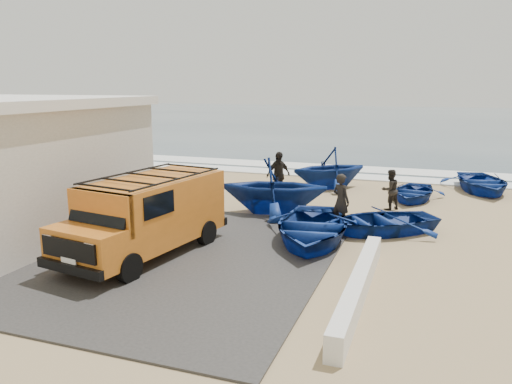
% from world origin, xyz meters
% --- Properties ---
extents(ground, '(160.00, 160.00, 0.00)m').
position_xyz_m(ground, '(0.00, 0.00, 0.00)').
color(ground, tan).
extents(slab, '(12.00, 10.00, 0.05)m').
position_xyz_m(slab, '(-2.00, -2.00, 0.03)').
color(slab, '#3A3835').
rests_on(slab, ground).
extents(ocean, '(180.00, 88.00, 0.01)m').
position_xyz_m(ocean, '(0.00, 56.00, 0.00)').
color(ocean, '#385166').
rests_on(ocean, ground).
extents(surf_line, '(180.00, 1.60, 0.06)m').
position_xyz_m(surf_line, '(0.00, 12.00, 0.03)').
color(surf_line, white).
rests_on(surf_line, ground).
extents(surf_wash, '(180.00, 2.20, 0.04)m').
position_xyz_m(surf_wash, '(0.00, 14.50, 0.02)').
color(surf_wash, white).
rests_on(surf_wash, ground).
extents(parapet, '(0.35, 6.00, 0.55)m').
position_xyz_m(parapet, '(5.00, -3.00, 0.28)').
color(parapet, silver).
rests_on(parapet, ground).
extents(van, '(2.86, 5.51, 2.25)m').
position_xyz_m(van, '(-1.01, -2.03, 1.21)').
color(van, orange).
rests_on(van, ground).
extents(boat_near_left, '(3.89, 4.99, 0.94)m').
position_xyz_m(boat_near_left, '(3.04, 0.62, 0.47)').
color(boat_near_left, navy).
rests_on(boat_near_left, ground).
extents(boat_near_right, '(4.66, 4.36, 0.79)m').
position_xyz_m(boat_near_right, '(4.90, 2.29, 0.39)').
color(boat_near_right, navy).
rests_on(boat_near_right, ground).
extents(boat_mid_left, '(4.55, 4.13, 2.07)m').
position_xyz_m(boat_mid_left, '(0.91, 3.60, 1.03)').
color(boat_mid_left, navy).
rests_on(boat_mid_left, ground).
extents(boat_mid_right, '(2.73, 3.53, 0.68)m').
position_xyz_m(boat_mid_right, '(5.71, 7.54, 0.34)').
color(boat_mid_right, navy).
rests_on(boat_mid_right, ground).
extents(boat_far_left, '(4.80, 4.76, 1.91)m').
position_xyz_m(boat_far_left, '(1.95, 8.77, 0.96)').
color(boat_far_left, navy).
rests_on(boat_far_left, ground).
extents(boat_far_right, '(3.75, 4.69, 0.86)m').
position_xyz_m(boat_far_right, '(8.52, 10.30, 0.43)').
color(boat_far_right, navy).
rests_on(boat_far_right, ground).
extents(fisherman_front, '(0.80, 0.74, 1.84)m').
position_xyz_m(fisherman_front, '(3.60, 2.45, 0.92)').
color(fisherman_front, black).
rests_on(fisherman_front, ground).
extents(fisherman_middle, '(0.95, 0.95, 1.56)m').
position_xyz_m(fisherman_middle, '(4.93, 5.57, 0.78)').
color(fisherman_middle, black).
rests_on(fisherman_middle, ground).
extents(fisherman_back, '(1.09, 1.22, 1.99)m').
position_xyz_m(fisherman_back, '(0.36, 5.94, 0.99)').
color(fisherman_back, black).
rests_on(fisherman_back, ground).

